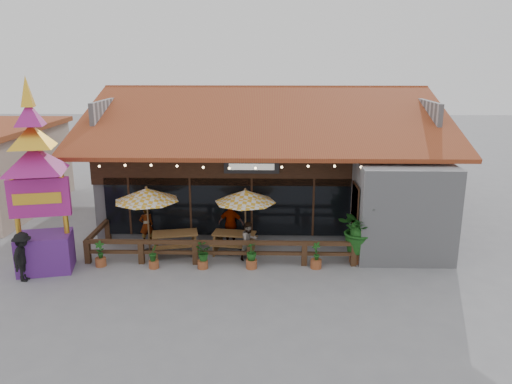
{
  "coord_description": "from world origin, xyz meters",
  "views": [
    {
      "loc": [
        0.15,
        -17.54,
        7.36
      ],
      "look_at": [
        -0.32,
        1.5,
        2.23
      ],
      "focal_mm": 35.0,
      "sensor_mm": 36.0,
      "label": 1
    }
  ],
  "objects_px": {
    "thai_sign_tower": "(35,164)",
    "tropical_plant": "(359,230)",
    "picnic_table_right": "(234,239)",
    "umbrella_left": "(147,195)",
    "picnic_table_left": "(175,239)",
    "umbrella_right": "(245,196)",
    "pedestrian": "(23,257)"
  },
  "relations": [
    {
      "from": "umbrella_left",
      "to": "thai_sign_tower",
      "type": "xyz_separation_m",
      "value": [
        -3.27,
        -1.83,
        1.55
      ]
    },
    {
      "from": "picnic_table_right",
      "to": "pedestrian",
      "type": "height_order",
      "value": "pedestrian"
    },
    {
      "from": "picnic_table_right",
      "to": "tropical_plant",
      "type": "relative_size",
      "value": 0.83
    },
    {
      "from": "umbrella_right",
      "to": "pedestrian",
      "type": "bearing_deg",
      "value": -158.56
    },
    {
      "from": "picnic_table_right",
      "to": "tropical_plant",
      "type": "bearing_deg",
      "value": -11.15
    },
    {
      "from": "picnic_table_left",
      "to": "pedestrian",
      "type": "height_order",
      "value": "pedestrian"
    },
    {
      "from": "thai_sign_tower",
      "to": "tropical_plant",
      "type": "bearing_deg",
      "value": 5.06
    },
    {
      "from": "pedestrian",
      "to": "umbrella_right",
      "type": "bearing_deg",
      "value": -65.86
    },
    {
      "from": "umbrella_right",
      "to": "tropical_plant",
      "type": "height_order",
      "value": "umbrella_right"
    },
    {
      "from": "picnic_table_right",
      "to": "tropical_plant",
      "type": "xyz_separation_m",
      "value": [
        4.66,
        -0.92,
        0.74
      ]
    },
    {
      "from": "picnic_table_right",
      "to": "pedestrian",
      "type": "bearing_deg",
      "value": -158.28
    },
    {
      "from": "picnic_table_left",
      "to": "umbrella_right",
      "type": "bearing_deg",
      "value": 6.15
    },
    {
      "from": "picnic_table_right",
      "to": "thai_sign_tower",
      "type": "xyz_separation_m",
      "value": [
        -6.6,
        -1.92,
        3.34
      ]
    },
    {
      "from": "umbrella_right",
      "to": "picnic_table_right",
      "type": "height_order",
      "value": "umbrella_right"
    },
    {
      "from": "umbrella_right",
      "to": "tropical_plant",
      "type": "distance_m",
      "value": 4.45
    },
    {
      "from": "umbrella_right",
      "to": "picnic_table_right",
      "type": "bearing_deg",
      "value": -163.27
    },
    {
      "from": "umbrella_right",
      "to": "picnic_table_left",
      "type": "distance_m",
      "value": 3.21
    },
    {
      "from": "umbrella_right",
      "to": "thai_sign_tower",
      "type": "xyz_separation_m",
      "value": [
        -7.03,
        -2.05,
        1.65
      ]
    },
    {
      "from": "umbrella_right",
      "to": "thai_sign_tower",
      "type": "relative_size",
      "value": 0.36
    },
    {
      "from": "thai_sign_tower",
      "to": "pedestrian",
      "type": "distance_m",
      "value": 3.15
    },
    {
      "from": "pedestrian",
      "to": "picnic_table_right",
      "type": "bearing_deg",
      "value": -65.58
    },
    {
      "from": "picnic_table_left",
      "to": "thai_sign_tower",
      "type": "distance_m",
      "value": 5.71
    },
    {
      "from": "umbrella_left",
      "to": "pedestrian",
      "type": "height_order",
      "value": "umbrella_left"
    },
    {
      "from": "thai_sign_tower",
      "to": "pedestrian",
      "type": "bearing_deg",
      "value": -112.98
    },
    {
      "from": "picnic_table_right",
      "to": "thai_sign_tower",
      "type": "distance_m",
      "value": 7.64
    },
    {
      "from": "tropical_plant",
      "to": "picnic_table_left",
      "type": "bearing_deg",
      "value": 173.79
    },
    {
      "from": "umbrella_left",
      "to": "pedestrian",
      "type": "distance_m",
      "value": 4.75
    },
    {
      "from": "umbrella_left",
      "to": "thai_sign_tower",
      "type": "height_order",
      "value": "thai_sign_tower"
    },
    {
      "from": "pedestrian",
      "to": "tropical_plant",
      "type": "bearing_deg",
      "value": -78.23
    },
    {
      "from": "picnic_table_right",
      "to": "umbrella_left",
      "type": "bearing_deg",
      "value": -178.54
    },
    {
      "from": "umbrella_right",
      "to": "thai_sign_tower",
      "type": "distance_m",
      "value": 7.51
    },
    {
      "from": "umbrella_left",
      "to": "umbrella_right",
      "type": "height_order",
      "value": "umbrella_left"
    }
  ]
}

